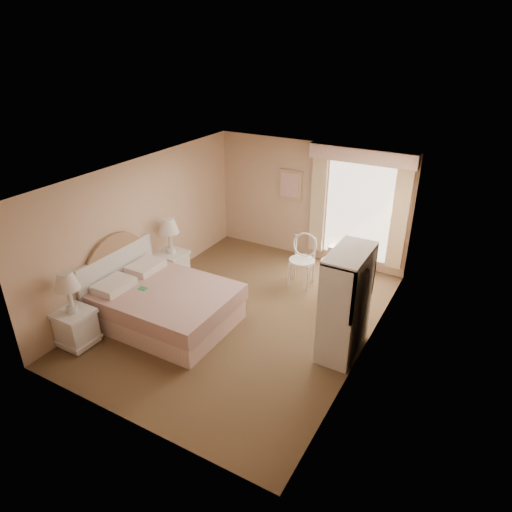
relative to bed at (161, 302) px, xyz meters
The scene contains 9 objects.
room 1.63m from the bed, 35.33° to the left, with size 4.21×5.51×2.51m.
window 4.19m from the bed, 57.83° to the left, with size 2.05×0.22×2.51m.
framed_art 3.76m from the bed, 79.23° to the left, with size 0.52×0.04×0.62m.
bed is the anchor object (origin of this frame).
nightstand_near 1.37m from the bed, 121.87° to the right, with size 0.52×0.52×1.27m.
nightstand_far 1.40m from the bed, 121.32° to the left, with size 0.54×0.54×1.30m.
round_table 3.21m from the bed, 45.16° to the left, with size 0.64×0.64×0.68m.
cafe_chair 2.82m from the bed, 57.26° to the left, with size 0.55×0.55×1.02m.
armoire 3.04m from the bed, 14.22° to the left, with size 0.51×1.02×1.69m.
Camera 1 is at (3.46, -5.67, 4.44)m, focal length 32.00 mm.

